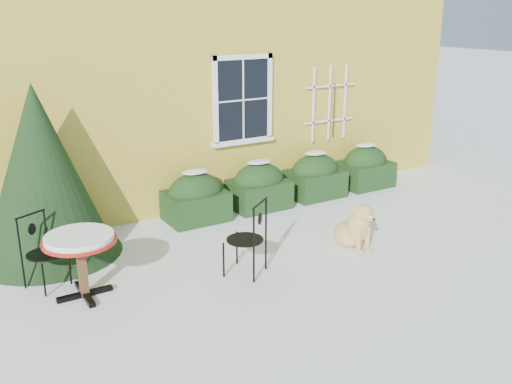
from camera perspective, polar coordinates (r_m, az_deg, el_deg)
ground at (r=8.27m, az=3.62°, el=-7.79°), size 80.00×80.00×0.00m
house at (r=13.78m, az=-13.54°, el=15.97°), size 12.40×8.40×6.40m
hedge_row at (r=10.95m, az=3.20°, el=1.05°), size 4.95×0.80×0.91m
evergreen_shrub at (r=8.95m, az=-20.52°, el=0.31°), size 2.15×2.15×2.60m
bistro_table at (r=7.58m, az=-17.21°, el=-5.12°), size 0.93×0.93×0.86m
patio_chair_near at (r=7.93m, az=-0.80°, el=-4.59°), size 0.67×0.67×1.09m
patio_chair_far at (r=8.13m, az=-20.58°, el=-5.56°), size 0.60×0.59×1.00m
dog at (r=8.99m, az=9.89°, el=-3.65°), size 0.53×0.88×0.78m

